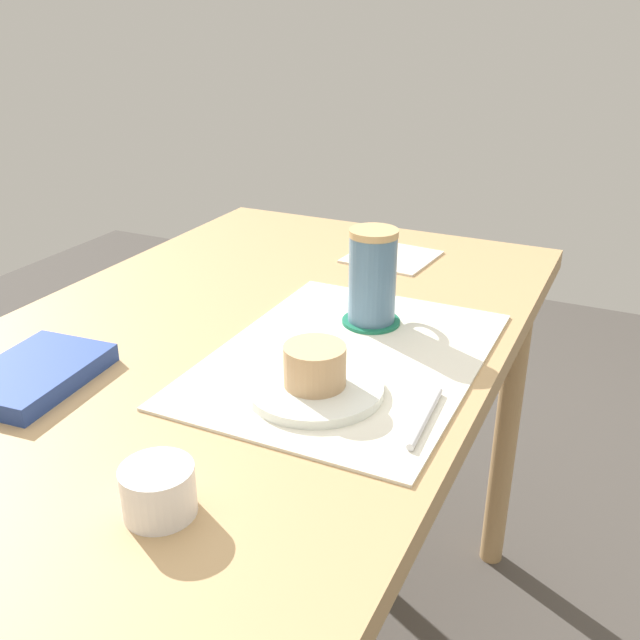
# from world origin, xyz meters

# --- Properties ---
(dining_table) EXTENTS (1.20, 0.73, 0.74)m
(dining_table) POSITION_xyz_m (0.00, 0.00, 0.65)
(dining_table) COLOR tan
(dining_table) RESTS_ON ground_plane
(placemat) EXTENTS (0.46, 0.34, 0.00)m
(placemat) POSITION_xyz_m (-0.00, -0.17, 0.74)
(placemat) COLOR silver
(placemat) RESTS_ON dining_table
(pastry_plate) EXTENTS (0.17, 0.17, 0.01)m
(pastry_plate) POSITION_xyz_m (-0.11, -0.17, 0.75)
(pastry_plate) COLOR silver
(pastry_plate) RESTS_ON placemat
(pastry) EXTENTS (0.08, 0.08, 0.05)m
(pastry) POSITION_xyz_m (-0.11, -0.17, 0.78)
(pastry) COLOR tan
(pastry) RESTS_ON pastry_plate
(coffee_coaster) EXTENTS (0.09, 0.09, 0.00)m
(coffee_coaster) POSITION_xyz_m (0.11, -0.16, 0.75)
(coffee_coaster) COLOR #196B4C
(coffee_coaster) RESTS_ON placemat
(coffee_mug) EXTENTS (0.10, 0.07, 0.14)m
(coffee_mug) POSITION_xyz_m (0.12, -0.16, 0.82)
(coffee_mug) COLOR slate
(coffee_mug) RESTS_ON coffee_coaster
(teaspoon) EXTENTS (0.13, 0.02, 0.01)m
(teaspoon) POSITION_xyz_m (-0.11, -0.31, 0.75)
(teaspoon) COLOR silver
(teaspoon) RESTS_ON placemat
(paper_napkin) EXTENTS (0.16, 0.16, 0.00)m
(paper_napkin) POSITION_xyz_m (0.41, -0.08, 0.74)
(paper_napkin) COLOR silver
(paper_napkin) RESTS_ON dining_table
(sugar_bowl) EXTENTS (0.07, 0.07, 0.05)m
(sugar_bowl) POSITION_xyz_m (-0.37, -0.14, 0.76)
(sugar_bowl) COLOR white
(sugar_bowl) RESTS_ON dining_table
(small_book) EXTENTS (0.19, 0.14, 0.02)m
(small_book) POSITION_xyz_m (-0.23, 0.16, 0.75)
(small_book) COLOR navy
(small_book) RESTS_ON dining_table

